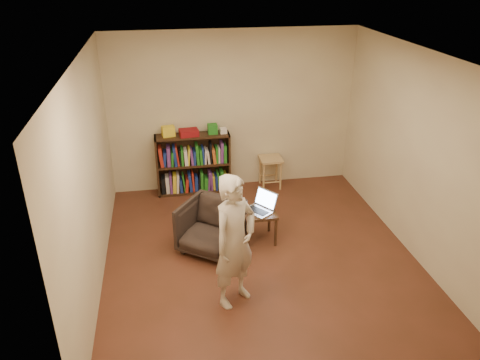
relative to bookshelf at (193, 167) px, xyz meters
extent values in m
plane|color=#472617|center=(0.69, -2.09, -0.44)|extent=(4.50, 4.50, 0.00)
plane|color=silver|center=(0.69, -2.09, 2.16)|extent=(4.50, 4.50, 0.00)
plane|color=beige|center=(0.69, 0.16, 0.86)|extent=(4.00, 0.00, 4.00)
plane|color=beige|center=(-1.31, -2.09, 0.86)|extent=(0.00, 4.50, 4.50)
plane|color=beige|center=(2.69, -2.09, 0.86)|extent=(0.00, 4.50, 4.50)
cube|color=black|center=(-0.58, -0.01, 0.06)|extent=(0.03, 0.30, 1.00)
cube|color=black|center=(0.58, -0.01, 0.06)|extent=(0.03, 0.30, 1.00)
cube|color=black|center=(0.00, 0.13, 0.06)|extent=(1.20, 0.02, 1.00)
cube|color=black|center=(0.00, -0.01, -0.42)|extent=(1.20, 0.30, 0.03)
cube|color=black|center=(0.00, -0.01, 0.06)|extent=(1.14, 0.30, 0.03)
cube|color=black|center=(0.00, -0.01, 0.55)|extent=(1.20, 0.30, 0.03)
cube|color=yellow|center=(-0.37, 0.00, 0.64)|extent=(0.22, 0.17, 0.16)
cube|color=maroon|center=(-0.05, -0.03, 0.61)|extent=(0.32, 0.25, 0.10)
cube|color=#21751F|center=(0.33, 0.01, 0.64)|extent=(0.15, 0.15, 0.15)
cube|color=silver|center=(0.50, -0.01, 0.60)|extent=(0.12, 0.12, 0.09)
cube|color=#AC7A53|center=(1.29, -0.06, 0.07)|extent=(0.37, 0.37, 0.04)
cylinder|color=#AC7A53|center=(1.15, -0.21, -0.19)|extent=(0.03, 0.03, 0.49)
cylinder|color=#AC7A53|center=(1.43, -0.21, -0.19)|extent=(0.03, 0.03, 0.49)
cylinder|color=#AC7A53|center=(1.15, 0.08, -0.19)|extent=(0.03, 0.03, 0.49)
cylinder|color=#AC7A53|center=(1.43, 0.08, -0.19)|extent=(0.03, 0.03, 0.49)
imported|color=black|center=(0.08, -1.77, -0.10)|extent=(1.02, 1.03, 0.68)
cube|color=black|center=(0.76, -1.66, -0.01)|extent=(0.44, 0.44, 0.04)
cylinder|color=black|center=(0.57, -1.85, -0.23)|extent=(0.04, 0.04, 0.41)
cylinder|color=black|center=(0.95, -1.85, -0.23)|extent=(0.04, 0.04, 0.41)
cylinder|color=black|center=(0.57, -1.47, -0.23)|extent=(0.04, 0.04, 0.41)
cylinder|color=black|center=(0.95, -1.47, -0.23)|extent=(0.04, 0.04, 0.41)
cube|color=#B9B9BE|center=(0.73, -1.67, 0.02)|extent=(0.42, 0.44, 0.02)
cube|color=black|center=(0.73, -1.67, 0.03)|extent=(0.29, 0.33, 0.00)
cube|color=#B9B9BE|center=(0.87, -1.57, 0.15)|extent=(0.29, 0.34, 0.24)
cube|color=#AEC8F3|center=(0.87, -1.57, 0.15)|extent=(0.25, 0.30, 0.20)
imported|color=beige|center=(0.23, -2.85, 0.35)|extent=(0.68, 0.64, 1.57)
camera|label=1|loc=(-0.45, -7.06, 3.14)|focal=35.00mm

